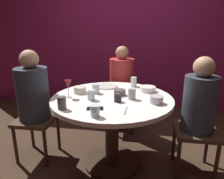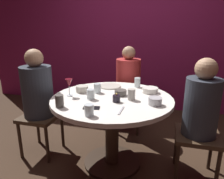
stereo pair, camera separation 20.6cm
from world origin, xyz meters
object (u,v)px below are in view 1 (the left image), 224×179
object	(u,v)px
bowl_sauce_side	(120,92)
cup_center_front	(95,111)
cup_by_right_diner	(132,94)
bowl_small_white	(80,90)
cell_phone	(95,108)
seated_diner_left	(33,95)
cup_far_edge	(96,89)
seated_diner_right	(199,105)
dining_table	(112,114)
bowl_salad_center	(148,89)
cup_beside_wine	(134,82)
cup_near_candle	(62,103)
bowl_serving_large	(156,100)
cup_by_left_diner	(91,95)
candle_holder	(118,98)
dinner_plate	(107,86)
seated_diner_back	(122,80)
wine_glass	(68,85)

from	to	relation	value
bowl_sauce_side	cup_center_front	world-z (taller)	cup_center_front
cup_by_right_diner	bowl_small_white	bearing A→B (deg)	168.69
cell_phone	cup_by_right_diner	xyz separation A→B (m)	(0.29, 0.31, 0.05)
seated_diner_left	cup_far_edge	xyz separation A→B (m)	(0.66, 0.11, 0.06)
seated_diner_right	cell_phone	world-z (taller)	seated_diner_right
dining_table	bowl_salad_center	size ratio (longest dim) A/B	7.29
cup_beside_wine	cup_near_candle	bearing A→B (deg)	-124.49
dining_table	bowl_small_white	bearing A→B (deg)	166.05
cell_phone	bowl_serving_large	xyz separation A→B (m)	(0.52, 0.23, 0.03)
cell_phone	bowl_sauce_side	size ratio (longest dim) A/B	1.15
cup_by_left_diner	cup_center_front	world-z (taller)	cup_by_left_diner
bowl_small_white	cup_beside_wine	xyz separation A→B (m)	(0.54, 0.34, 0.02)
candle_holder	cup_by_left_diner	size ratio (longest dim) A/B	0.88
dinner_plate	cup_near_candle	size ratio (longest dim) A/B	2.27
seated_diner_back	bowl_salad_center	bearing A→B (deg)	30.32
wine_glass	cup_by_right_diner	bearing A→B (deg)	4.09
cup_center_front	cup_far_edge	xyz separation A→B (m)	(-0.13, 0.59, 0.00)
bowl_small_white	cup_center_front	bearing A→B (deg)	-62.22
dining_table	bowl_small_white	size ratio (longest dim) A/B	9.17
seated_diner_left	cup_far_edge	world-z (taller)	seated_diner_left
dining_table	bowl_small_white	world-z (taller)	bowl_small_white
wine_glass	cup_center_front	bearing A→B (deg)	-48.14
cup_near_candle	cup_far_edge	xyz separation A→B (m)	(0.18, 0.48, -0.01)
seated_diner_back	wine_glass	world-z (taller)	seated_diner_back
cup_by_right_diner	cup_center_front	xyz separation A→B (m)	(-0.25, -0.46, -0.01)
cup_center_front	cup_far_edge	distance (m)	0.60
bowl_serving_large	cup_far_edge	bearing A→B (deg)	161.32
seated_diner_right	cup_far_edge	size ratio (longest dim) A/B	12.01
cup_by_right_diner	cup_far_edge	xyz separation A→B (m)	(-0.39, 0.13, -0.00)
dining_table	bowl_sauce_side	distance (m)	0.23
dinner_plate	cup_far_edge	bearing A→B (deg)	-104.77
bowl_serving_large	cup_center_front	size ratio (longest dim) A/B	1.32
candle_holder	bowl_small_white	world-z (taller)	candle_holder
bowl_small_white	cup_by_left_diner	distance (m)	0.26
seated_diner_back	bowl_small_white	distance (m)	0.85
bowl_sauce_side	cup_center_front	size ratio (longest dim) A/B	1.31
seated_diner_back	cup_by_left_diner	size ratio (longest dim) A/B	12.12
dinner_plate	bowl_serving_large	world-z (taller)	bowl_serving_large
dining_table	seated_diner_back	world-z (taller)	seated_diner_back
dining_table	seated_diner_back	distance (m)	0.87
candle_holder	cup_center_front	bearing A→B (deg)	-109.68
wine_glass	bowl_sauce_side	size ratio (longest dim) A/B	1.44
seated_diner_left	bowl_salad_center	distance (m)	1.22
seated_diner_left	cup_near_candle	size ratio (longest dim) A/B	10.92
candle_holder	bowl_salad_center	size ratio (longest dim) A/B	0.52
seated_diner_back	dinner_plate	bearing A→B (deg)	-13.79
bowl_sauce_side	cup_far_edge	xyz separation A→B (m)	(-0.26, 0.02, 0.02)
candle_holder	wine_glass	xyz separation A→B (m)	(-0.50, 0.05, 0.10)
dining_table	cup_by_left_diner	bearing A→B (deg)	-150.13
candle_holder	bowl_small_white	size ratio (longest dim) A/B	0.66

